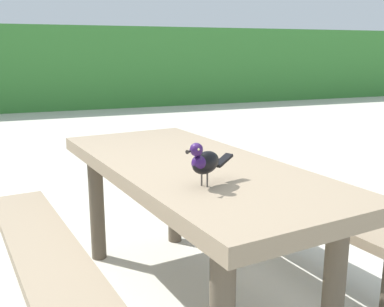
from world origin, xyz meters
name	(u,v)px	position (x,y,z in m)	size (l,w,h in m)	color
hedge_wall	(42,68)	(0.00, 8.77, 0.88)	(28.00, 1.38, 1.77)	#387A33
picnic_table_foreground	(191,198)	(0.22, 0.23, 0.56)	(1.90, 1.93, 0.74)	#84725B
bird_grackle	(204,161)	(0.13, -0.17, 0.84)	(0.26, 0.17, 0.18)	black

